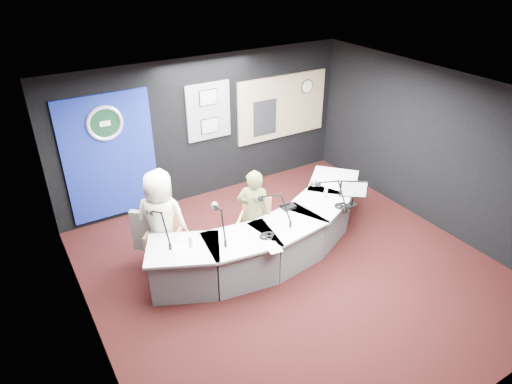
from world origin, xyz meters
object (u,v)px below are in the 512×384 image
armchair_right (254,226)px  person_woman (254,213)px  broadcast_desk (272,235)px  person_man (161,221)px  armchair_left (164,239)px

armchair_right → person_woman: size_ratio=0.66×
armchair_right → broadcast_desk: bearing=1.1°
armchair_right → person_woman: person_woman is taller
armchair_right → person_man: size_ratio=0.60×
person_woman → armchair_left: bearing=24.4°
armchair_right → person_man: bearing=-153.1°
armchair_right → person_woman: 0.26m
armchair_left → person_woman: person_woman is taller
person_man → armchair_left: bearing=-0.0°
broadcast_desk → armchair_left: bearing=160.0°
broadcast_desk → armchair_left: size_ratio=4.34×
armchair_left → armchair_right: bearing=23.5°
person_woman → person_man: bearing=24.4°
broadcast_desk → person_woman: bearing=138.4°
broadcast_desk → person_man: person_man is taller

